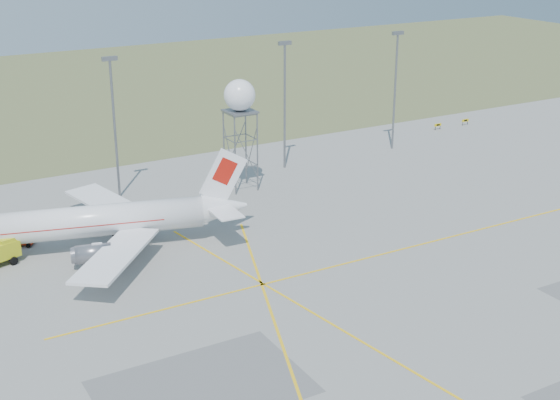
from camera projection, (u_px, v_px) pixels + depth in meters
grass_strip at (56, 94)px, 179.25m from camera, size 400.00×120.00×0.03m
mast_b at (114, 116)px, 110.17m from camera, size 2.20×0.50×20.50m
mast_c at (285, 95)px, 123.27m from camera, size 2.20×0.50×20.50m
mast_d at (395, 81)px, 133.56m from camera, size 2.20×0.50×20.50m
taxi_sign_near at (438, 125)px, 149.58m from camera, size 1.60×0.17×1.20m
taxi_sign_far at (465, 121)px, 152.86m from camera, size 1.60×0.17×1.20m
airliner_main at (104, 221)px, 95.34m from camera, size 34.15×32.46×11.76m
radar_tower at (240, 129)px, 114.21m from camera, size 4.60×4.60×16.66m
baggage_tug at (24, 241)px, 97.11m from camera, size 2.56×2.49×1.66m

